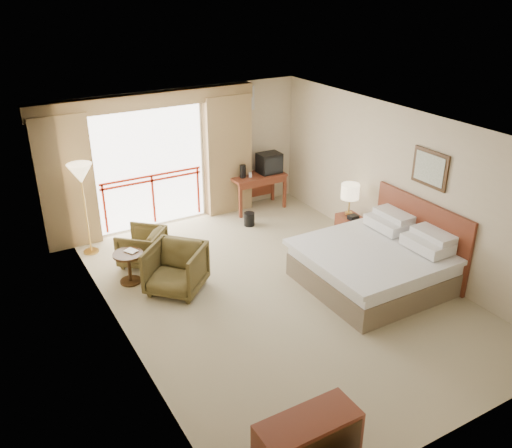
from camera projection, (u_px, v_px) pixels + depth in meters
floor at (277, 291)px, 8.80m from camera, size 7.00×7.00×0.00m
ceiling at (281, 128)px, 7.66m from camera, size 7.00×7.00×0.00m
wall_back at (187, 155)px, 10.98m from camera, size 5.00×0.00×5.00m
wall_front at (463, 337)px, 5.48m from camera, size 5.00×0.00×5.00m
wall_left at (118, 254)px, 7.10m from camera, size 0.00×7.00×7.00m
wall_right at (401, 186)px, 9.36m from camera, size 0.00×7.00×7.00m
balcony_door at (150, 168)px, 10.66m from camera, size 2.40×0.00×2.40m
balcony_railing at (152, 187)px, 10.81m from camera, size 2.09×0.03×1.02m
curtain_left at (66, 183)px, 9.79m from camera, size 1.00×0.26×2.50m
curtain_right at (228, 155)px, 11.29m from camera, size 1.00×0.26×2.50m
valance at (146, 101)px, 10.02m from camera, size 4.40×0.22×0.28m
hvac_vent at (243, 99)px, 11.12m from camera, size 0.50×0.04×0.50m
bed at (375, 264)px, 8.85m from camera, size 2.13×2.06×0.97m
headboard at (420, 236)px, 9.17m from camera, size 0.06×2.10×1.30m
framed_art at (430, 169)px, 8.67m from camera, size 0.04×0.72×0.60m
nightstand at (349, 229)px, 10.31m from camera, size 0.42×0.48×0.54m
table_lamp at (350, 192)px, 10.04m from camera, size 0.34×0.34×0.60m
phone at (353, 217)px, 10.04m from camera, size 0.18×0.14×0.08m
desk at (256, 182)px, 11.68m from camera, size 1.19×0.58×0.78m
tv at (269, 163)px, 11.61m from camera, size 0.48×0.38×0.44m
coffee_maker at (243, 171)px, 11.36m from camera, size 0.17×0.17×0.28m
cup at (250, 175)px, 11.42m from camera, size 0.08×0.08×0.10m
wastebasket at (249, 219)px, 11.04m from camera, size 0.29×0.29×0.27m
armchair_far at (144, 263)px, 9.64m from camera, size 1.01×1.01×0.66m
armchair_near at (177, 290)px, 8.83m from camera, size 1.21×1.21×0.79m
side_table at (129, 263)px, 8.90m from camera, size 0.49×0.49×0.54m
book at (128, 253)px, 8.83m from camera, size 0.23×0.25×0.02m
floor_lamp at (81, 177)px, 9.41m from camera, size 0.44×0.44×1.71m
dresser at (308, 447)px, 5.46m from camera, size 1.07×0.45×0.71m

